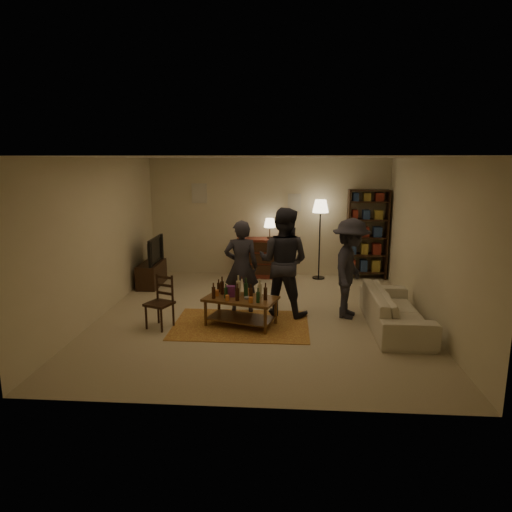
# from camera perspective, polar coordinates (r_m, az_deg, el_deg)

# --- Properties ---
(floor) EXTENTS (6.00, 6.00, 0.00)m
(floor) POSITION_cam_1_polar(r_m,az_deg,el_deg) (7.99, 0.50, -7.49)
(floor) COLOR #C6B793
(floor) RESTS_ON ground
(room_shell) EXTENTS (6.00, 6.00, 6.00)m
(room_shell) POSITION_cam_1_polar(r_m,az_deg,el_deg) (10.60, -2.00, 7.35)
(room_shell) COLOR beige
(room_shell) RESTS_ON ground
(rug) EXTENTS (2.20, 1.50, 0.01)m
(rug) POSITION_cam_1_polar(r_m,az_deg,el_deg) (7.57, -1.89, -8.59)
(rug) COLOR brown
(rug) RESTS_ON ground
(coffee_table) EXTENTS (1.28, 0.93, 0.81)m
(coffee_table) POSITION_cam_1_polar(r_m,az_deg,el_deg) (7.44, -1.99, -5.64)
(coffee_table) COLOR brown
(coffee_table) RESTS_ON ground
(dining_chair) EXTENTS (0.49, 0.49, 0.87)m
(dining_chair) POSITION_cam_1_polar(r_m,az_deg,el_deg) (7.52, -11.76, -5.40)
(dining_chair) COLOR black
(dining_chair) RESTS_ON ground
(tv_stand) EXTENTS (0.40, 1.00, 1.06)m
(tv_stand) POSITION_cam_1_polar(r_m,az_deg,el_deg) (10.03, -12.92, -1.48)
(tv_stand) COLOR black
(tv_stand) RESTS_ON ground
(dresser) EXTENTS (1.00, 0.50, 1.36)m
(dresser) POSITION_cam_1_polar(r_m,az_deg,el_deg) (10.49, 0.38, -0.08)
(dresser) COLOR brown
(dresser) RESTS_ON ground
(bookshelf) EXTENTS (0.90, 0.34, 2.02)m
(bookshelf) POSITION_cam_1_polar(r_m,az_deg,el_deg) (10.58, 13.72, 2.76)
(bookshelf) COLOR black
(bookshelf) RESTS_ON ground
(floor_lamp) EXTENTS (0.36, 0.36, 1.79)m
(floor_lamp) POSITION_cam_1_polar(r_m,az_deg,el_deg) (10.26, 8.05, 5.49)
(floor_lamp) COLOR black
(floor_lamp) RESTS_ON ground
(sofa) EXTENTS (0.81, 2.08, 0.61)m
(sofa) POSITION_cam_1_polar(r_m,az_deg,el_deg) (7.70, 16.98, -6.41)
(sofa) COLOR beige
(sofa) RESTS_ON ground
(person_left) EXTENTS (0.63, 0.45, 1.64)m
(person_left) POSITION_cam_1_polar(r_m,az_deg,el_deg) (8.00, -1.84, -1.35)
(person_left) COLOR #28272F
(person_left) RESTS_ON ground
(person_right) EXTENTS (1.09, 0.97, 1.88)m
(person_right) POSITION_cam_1_polar(r_m,az_deg,el_deg) (7.86, 3.43, -0.74)
(person_right) COLOR #24242B
(person_right) RESTS_ON ground
(person_by_sofa) EXTENTS (0.94, 1.25, 1.71)m
(person_by_sofa) POSITION_cam_1_polar(r_m,az_deg,el_deg) (7.88, 11.71, -1.54)
(person_by_sofa) COLOR #25242C
(person_by_sofa) RESTS_ON ground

